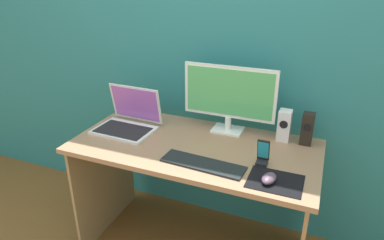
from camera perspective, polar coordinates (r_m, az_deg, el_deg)
wall_back at (r=2.14m, az=4.87°, el=12.90°), size 6.00×0.04×2.50m
desk at (r=1.99m, az=0.40°, el=-8.20°), size 1.36×0.67×0.76m
monitor at (r=2.00m, az=6.21°, el=3.99°), size 0.55×0.14×0.40m
speaker_right at (r=1.99m, az=18.66°, el=-1.39°), size 0.07×0.07×0.18m
speaker_near_monitor at (r=1.99m, az=15.12°, el=-0.86°), size 0.07×0.08×0.18m
laptop at (r=2.11m, az=-10.63°, el=-0.19°), size 0.36×0.30×0.25m
keyboard_external at (r=1.72m, az=1.81°, el=-7.33°), size 0.43×0.15×0.01m
mousepad at (r=1.64m, az=13.71°, el=-9.90°), size 0.25×0.20×0.00m
mouse at (r=1.62m, az=12.72°, el=-9.47°), size 0.08×0.11×0.04m
phone_in_dock at (r=1.74m, az=11.70°, el=-5.87°), size 0.06×0.06×0.14m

